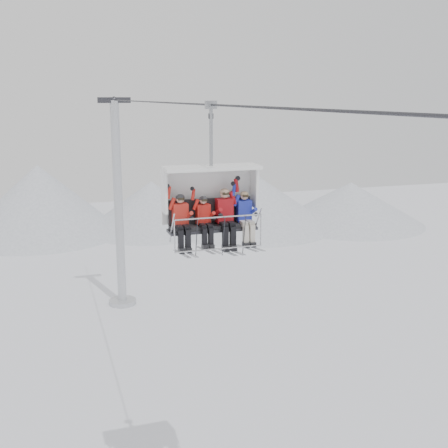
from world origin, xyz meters
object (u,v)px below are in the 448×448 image
object	(u,v)px
chairlift_carrier	(210,197)
skier_center_right	(225,215)
skier_far_right	(245,215)
skier_center_left	(204,219)
lift_tower_right	(119,219)
skier_far_left	(181,220)

from	to	relation	value
chairlift_carrier	skier_center_right	world-z (taller)	chairlift_carrier
skier_center_right	skier_far_right	size ratio (longest dim) A/B	1.07
skier_center_left	lift_tower_right	bearing A→B (deg)	89.29
lift_tower_right	skier_far_left	size ratio (longest dim) A/B	7.99
skier_far_left	skier_center_right	distance (m)	1.28
skier_center_right	skier_far_right	distance (m)	0.59
skier_center_left	skier_center_right	world-z (taller)	skier_center_right
lift_tower_right	skier_far_right	world-z (taller)	lift_tower_right
skier_far_left	skier_far_right	bearing A→B (deg)	-0.06
lift_tower_right	skier_far_left	xyz separation A→B (m)	(-0.92, -21.02, 4.44)
chairlift_carrier	skier_center_left	distance (m)	0.70
chairlift_carrier	skier_far_left	distance (m)	1.10
skier_far_right	skier_center_left	bearing A→B (deg)	-179.58
chairlift_carrier	skier_center_left	xyz separation A→B (m)	(-0.26, -0.32, -0.56)
lift_tower_right	skier_center_left	size ratio (longest dim) A/B	7.99
lift_tower_right	skier_center_left	xyz separation A→B (m)	(-0.26, -21.03, 4.40)
skier_far_left	lift_tower_right	bearing A→B (deg)	87.50
lift_tower_right	skier_center_right	xyz separation A→B (m)	(0.36, -21.01, 4.48)
skier_far_left	skier_far_right	size ratio (longest dim) A/B	1.00
chairlift_carrier	skier_far_right	xyz separation A→B (m)	(0.95, -0.32, -0.53)
lift_tower_right	skier_center_left	distance (m)	21.49
skier_far_left	skier_far_right	distance (m)	1.87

